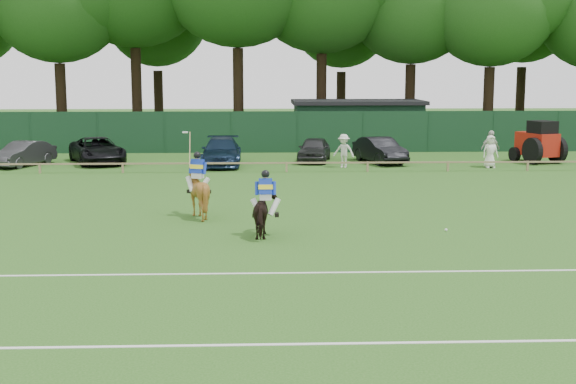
{
  "coord_description": "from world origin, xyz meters",
  "views": [
    {
      "loc": [
        -0.35,
        -19.47,
        4.99
      ],
      "look_at": [
        0.5,
        3.0,
        1.4
      ],
      "focal_mm": 48.0,
      "sensor_mm": 36.0,
      "label": 1
    }
  ],
  "objects_px": {
    "spectator_right": "(490,152)",
    "spectator_left": "(344,151)",
    "estate_black": "(380,150)",
    "hatch_grey": "(314,149)",
    "suv_black": "(97,150)",
    "spectator_mid": "(490,149)",
    "utility_shed": "(357,124)",
    "horse_dark": "(266,213)",
    "horse_chestnut": "(198,193)",
    "sedan_grey": "(23,154)",
    "polo_ball": "(446,230)",
    "tractor": "(539,143)",
    "sedan_navy": "(221,152)"
  },
  "relations": [
    {
      "from": "spectator_right",
      "to": "spectator_left",
      "type": "bearing_deg",
      "value": 168.97
    },
    {
      "from": "estate_black",
      "to": "spectator_right",
      "type": "xyz_separation_m",
      "value": [
        5.32,
        -2.33,
        0.15
      ]
    },
    {
      "from": "hatch_grey",
      "to": "spectator_left",
      "type": "relative_size",
      "value": 2.28
    },
    {
      "from": "suv_black",
      "to": "hatch_grey",
      "type": "xyz_separation_m",
      "value": [
        11.68,
        0.37,
        -0.03
      ]
    },
    {
      "from": "spectator_mid",
      "to": "hatch_grey",
      "type": "bearing_deg",
      "value": 143.51
    },
    {
      "from": "estate_black",
      "to": "utility_shed",
      "type": "bearing_deg",
      "value": 73.86
    },
    {
      "from": "spectator_left",
      "to": "spectator_right",
      "type": "bearing_deg",
      "value": 21.79
    },
    {
      "from": "horse_dark",
      "to": "spectator_mid",
      "type": "xyz_separation_m",
      "value": [
        11.76,
        16.39,
        0.24
      ]
    },
    {
      "from": "horse_chestnut",
      "to": "utility_shed",
      "type": "relative_size",
      "value": 0.2
    },
    {
      "from": "sedan_grey",
      "to": "estate_black",
      "type": "height_order",
      "value": "estate_black"
    },
    {
      "from": "hatch_grey",
      "to": "polo_ball",
      "type": "bearing_deg",
      "value": -71.18
    },
    {
      "from": "sedan_grey",
      "to": "utility_shed",
      "type": "bearing_deg",
      "value": 47.84
    },
    {
      "from": "spectator_left",
      "to": "utility_shed",
      "type": "distance_m",
      "value": 10.56
    },
    {
      "from": "tractor",
      "to": "sedan_grey",
      "type": "bearing_deg",
      "value": 162.4
    },
    {
      "from": "horse_dark",
      "to": "estate_black",
      "type": "height_order",
      "value": "horse_dark"
    },
    {
      "from": "suv_black",
      "to": "spectator_right",
      "type": "xyz_separation_m",
      "value": [
        20.5,
        -2.66,
        0.14
      ]
    },
    {
      "from": "spectator_mid",
      "to": "utility_shed",
      "type": "xyz_separation_m",
      "value": [
        -5.6,
        10.33,
        0.59
      ]
    },
    {
      "from": "horse_dark",
      "to": "sedan_navy",
      "type": "xyz_separation_m",
      "value": [
        -2.15,
        17.48,
        0.01
      ]
    },
    {
      "from": "spectator_right",
      "to": "hatch_grey",
      "type": "bearing_deg",
      "value": 152.99
    },
    {
      "from": "sedan_navy",
      "to": "polo_ball",
      "type": "xyz_separation_m",
      "value": [
        7.79,
        -16.96,
        -0.67
      ]
    },
    {
      "from": "horse_chestnut",
      "to": "tractor",
      "type": "xyz_separation_m",
      "value": [
        17.19,
        14.93,
        0.23
      ]
    },
    {
      "from": "tractor",
      "to": "horse_dark",
      "type": "bearing_deg",
      "value": -148.01
    },
    {
      "from": "sedan_navy",
      "to": "sedan_grey",
      "type": "bearing_deg",
      "value": 178.69
    },
    {
      "from": "horse_chestnut",
      "to": "suv_black",
      "type": "xyz_separation_m",
      "value": [
        -6.58,
        15.49,
        -0.15
      ]
    },
    {
      "from": "spectator_right",
      "to": "suv_black",
      "type": "bearing_deg",
      "value": 164.53
    },
    {
      "from": "polo_ball",
      "to": "suv_black",
      "type": "bearing_deg",
      "value": 128.63
    },
    {
      "from": "spectator_mid",
      "to": "spectator_right",
      "type": "relative_size",
      "value": 1.13
    },
    {
      "from": "sedan_navy",
      "to": "polo_ball",
      "type": "relative_size",
      "value": 54.75
    },
    {
      "from": "spectator_right",
      "to": "polo_ball",
      "type": "xyz_separation_m",
      "value": [
        -6.02,
        -15.46,
        -0.79
      ]
    },
    {
      "from": "spectator_left",
      "to": "polo_ball",
      "type": "relative_size",
      "value": 19.07
    },
    {
      "from": "estate_black",
      "to": "spectator_right",
      "type": "height_order",
      "value": "spectator_right"
    },
    {
      "from": "utility_shed",
      "to": "estate_black",
      "type": "bearing_deg",
      "value": -88.84
    },
    {
      "from": "hatch_grey",
      "to": "spectator_left",
      "type": "distance_m",
      "value": 2.97
    },
    {
      "from": "spectator_right",
      "to": "tractor",
      "type": "distance_m",
      "value": 3.89
    },
    {
      "from": "spectator_mid",
      "to": "spectator_left",
      "type": "bearing_deg",
      "value": 160.01
    },
    {
      "from": "horse_chestnut",
      "to": "spectator_mid",
      "type": "bearing_deg",
      "value": -114.63
    },
    {
      "from": "hatch_grey",
      "to": "polo_ball",
      "type": "distance_m",
      "value": 18.71
    },
    {
      "from": "polo_ball",
      "to": "tractor",
      "type": "bearing_deg",
      "value": 62.12
    },
    {
      "from": "hatch_grey",
      "to": "utility_shed",
      "type": "bearing_deg",
      "value": 76.78
    },
    {
      "from": "horse_dark",
      "to": "sedan_grey",
      "type": "height_order",
      "value": "horse_dark"
    },
    {
      "from": "horse_dark",
      "to": "suv_black",
      "type": "height_order",
      "value": "horse_dark"
    },
    {
      "from": "horse_dark",
      "to": "utility_shed",
      "type": "xyz_separation_m",
      "value": [
        6.16,
        26.72,
        0.83
      ]
    },
    {
      "from": "sedan_navy",
      "to": "spectator_mid",
      "type": "relative_size",
      "value": 2.61
    },
    {
      "from": "horse_dark",
      "to": "tractor",
      "type": "distance_m",
      "value": 23.44
    },
    {
      "from": "sedan_grey",
      "to": "suv_black",
      "type": "height_order",
      "value": "suv_black"
    },
    {
      "from": "estate_black",
      "to": "spectator_left",
      "type": "bearing_deg",
      "value": -155.55
    },
    {
      "from": "hatch_grey",
      "to": "utility_shed",
      "type": "height_order",
      "value": "utility_shed"
    },
    {
      "from": "suv_black",
      "to": "tractor",
      "type": "bearing_deg",
      "value": -24.36
    },
    {
      "from": "suv_black",
      "to": "sedan_navy",
      "type": "distance_m",
      "value": 6.79
    },
    {
      "from": "horse_chestnut",
      "to": "tractor",
      "type": "bearing_deg",
      "value": -116.99
    }
  ]
}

